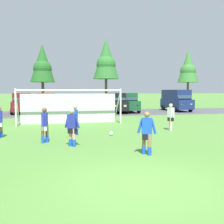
% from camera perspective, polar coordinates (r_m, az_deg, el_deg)
% --- Properties ---
extents(ground_plane, '(400.00, 400.00, 0.00)m').
position_cam_1_polar(ground_plane, '(21.77, -6.92, -1.86)').
color(ground_plane, '#518438').
extents(parking_lot_strip, '(52.00, 8.40, 0.01)m').
position_cam_1_polar(parking_lot_strip, '(29.21, -8.46, -0.23)').
color(parking_lot_strip, '#4C4C51').
rests_on(parking_lot_strip, ground).
extents(soccer_ball, '(0.22, 0.22, 0.22)m').
position_cam_1_polar(soccer_ball, '(14.55, -0.16, -4.58)').
color(soccer_ball, white).
rests_on(soccer_ball, ground).
extents(soccer_goal, '(7.44, 2.01, 2.57)m').
position_cam_1_polar(soccer_goal, '(19.92, -8.97, 1.25)').
color(soccer_goal, white).
rests_on(soccer_goal, ground).
extents(player_striker_near, '(0.34, 0.72, 1.64)m').
position_cam_1_polar(player_striker_near, '(12.83, -14.07, -2.74)').
color(player_striker_near, brown).
rests_on(player_striker_near, ground).
extents(player_midfield_center, '(0.26, 0.74, 1.64)m').
position_cam_1_polar(player_midfield_center, '(14.91, -22.71, -1.95)').
color(player_midfield_center, '#936B4C').
rests_on(player_midfield_center, ground).
extents(player_defender_far, '(0.70, 0.39, 1.64)m').
position_cam_1_polar(player_defender_far, '(10.24, 7.38, -4.46)').
color(player_defender_far, '#936B4C').
rests_on(player_defender_far, ground).
extents(player_winger_left, '(0.66, 0.47, 1.64)m').
position_cam_1_polar(player_winger_left, '(11.77, -8.44, -3.30)').
color(player_winger_left, tan).
rests_on(player_winger_left, ground).
extents(player_winger_right, '(0.31, 0.72, 1.64)m').
position_cam_1_polar(player_winger_right, '(14.74, -7.79, -1.71)').
color(player_winger_right, tan).
rests_on(player_winger_right, ground).
extents(player_trailing_back, '(0.34, 0.75, 1.64)m').
position_cam_1_polar(player_trailing_back, '(16.71, 12.33, -1.04)').
color(player_trailing_back, beige).
rests_on(player_trailing_back, ground).
extents(parked_car_slot_left, '(2.27, 4.67, 2.16)m').
position_cam_1_polar(parked_car_slot_left, '(30.06, -18.51, 1.83)').
color(parked_car_slot_left, maroon).
rests_on(parked_car_slot_left, ground).
extents(parked_car_slot_center_left, '(2.36, 4.71, 2.16)m').
position_cam_1_polar(parked_car_slot_center_left, '(29.03, -13.89, 1.85)').
color(parked_car_slot_center_left, red).
rests_on(parked_car_slot_center_left, ground).
extents(parked_car_slot_center, '(2.14, 4.25, 1.72)m').
position_cam_1_polar(parked_car_slot_center, '(28.34, -5.18, 1.42)').
color(parked_car_slot_center, '#B2B2BC').
rests_on(parked_car_slot_center, ground).
extents(parked_car_slot_center_right, '(2.24, 4.65, 2.16)m').
position_cam_1_polar(parked_car_slot_center_right, '(29.43, 0.70, 2.01)').
color(parked_car_slot_center_right, black).
rests_on(parked_car_slot_center_right, ground).
extents(parked_car_slot_right, '(2.29, 4.68, 2.16)m').
position_cam_1_polar(parked_car_slot_right, '(30.21, 3.20, 2.07)').
color(parked_car_slot_right, '#194C2D').
rests_on(parked_car_slot_right, ground).
extents(parked_car_slot_far_right, '(2.30, 4.85, 2.52)m').
position_cam_1_polar(parked_car_slot_far_right, '(32.79, 13.47, 2.55)').
color(parked_car_slot_far_right, navy).
rests_on(parked_car_slot_far_right, ground).
extents(tree_mid_left, '(3.17, 3.17, 8.46)m').
position_cam_1_polar(tree_mid_left, '(36.56, -14.55, 9.73)').
color(tree_mid_left, brown).
rests_on(tree_mid_left, ground).
extents(tree_center_back, '(3.68, 3.68, 9.81)m').
position_cam_1_polar(tree_center_back, '(38.84, -1.28, 10.95)').
color(tree_center_back, brown).
rests_on(tree_center_back, ground).
extents(tree_mid_right, '(3.40, 3.40, 9.07)m').
position_cam_1_polar(tree_mid_right, '(46.40, 15.85, 9.10)').
color(tree_mid_right, brown).
rests_on(tree_mid_right, ground).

